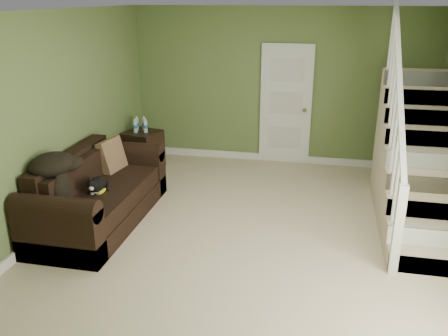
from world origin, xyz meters
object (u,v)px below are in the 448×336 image
at_px(sofa, 97,197).
at_px(banana, 102,191).
at_px(side_table, 143,150).
at_px(cat, 96,185).

distance_m(sofa, banana, 0.32).
bearing_deg(banana, sofa, 134.14).
bearing_deg(side_table, cat, -83.32).
height_order(side_table, cat, side_table).
xyz_separation_m(cat, banana, (0.08, -0.02, -0.07)).
bearing_deg(side_table, sofa, -85.62).
relative_size(sofa, banana, 12.63).
relative_size(cat, banana, 2.79).
relative_size(sofa, cat, 4.52).
relative_size(side_table, banana, 4.83).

